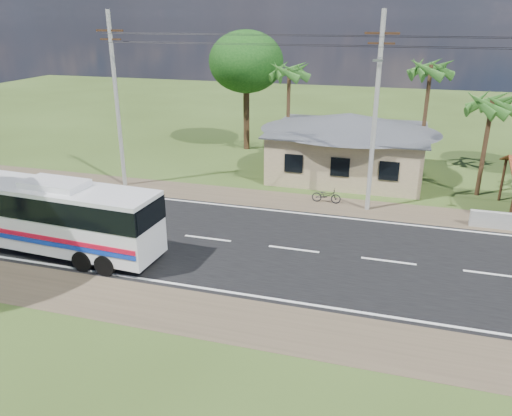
{
  "coord_description": "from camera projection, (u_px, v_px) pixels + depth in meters",
  "views": [
    {
      "loc": [
        4.36,
        -21.58,
        10.75
      ],
      "look_at": [
        -2.21,
        1.0,
        1.56
      ],
      "focal_mm": 35.0,
      "sensor_mm": 36.0,
      "label": 1
    }
  ],
  "objects": [
    {
      "name": "palm_mid",
      "position": [
        431.0,
        70.0,
        34.04
      ],
      "size": [
        2.8,
        2.8,
        8.2
      ],
      "color": "#47301E",
      "rests_on": "ground"
    },
    {
      "name": "coach_bus",
      "position": [
        42.0,
        210.0,
        23.49
      ],
      "size": [
        11.97,
        3.18,
        3.68
      ],
      "rotation": [
        0.0,
        0.0,
        -0.06
      ],
      "color": "silver",
      "rests_on": "ground"
    },
    {
      "name": "palm_near",
      "position": [
        492.0,
        104.0,
        29.63
      ],
      "size": [
        2.8,
        2.8,
        6.7
      ],
      "color": "#47301E",
      "rests_on": "ground"
    },
    {
      "name": "utility_poles",
      "position": [
        369.0,
        111.0,
        27.35
      ],
      "size": [
        32.8,
        2.22,
        11.0
      ],
      "color": "#9E9E99",
      "rests_on": "ground"
    },
    {
      "name": "motorcycle",
      "position": [
        326.0,
        195.0,
        30.23
      ],
      "size": [
        1.76,
        0.62,
        0.93
      ],
      "primitive_type": "imported",
      "rotation": [
        0.0,
        0.0,
        1.57
      ],
      "color": "black",
      "rests_on": "ground"
    },
    {
      "name": "road",
      "position": [
        294.0,
        249.0,
        24.34
      ],
      "size": [
        120.0,
        16.0,
        0.03
      ],
      "color": "black",
      "rests_on": "ground"
    },
    {
      "name": "small_car",
      "position": [
        10.0,
        188.0,
        31.15
      ],
      "size": [
        1.88,
        3.63,
        1.18
      ],
      "primitive_type": "imported",
      "rotation": [
        0.0,
        0.0,
        0.15
      ],
      "color": "#303033",
      "rests_on": "ground"
    },
    {
      "name": "palm_far",
      "position": [
        289.0,
        72.0,
        37.27
      ],
      "size": [
        2.8,
        2.8,
        7.7
      ],
      "color": "#47301E",
      "rests_on": "ground"
    },
    {
      "name": "ground",
      "position": [
        294.0,
        250.0,
        24.35
      ],
      "size": [
        120.0,
        120.0,
        0.0
      ],
      "primitive_type": "plane",
      "color": "#2F4217",
      "rests_on": "ground"
    },
    {
      "name": "tree_behind_house",
      "position": [
        246.0,
        62.0,
        39.94
      ],
      "size": [
        6.0,
        6.0,
        9.61
      ],
      "color": "#47301E",
      "rests_on": "ground"
    },
    {
      "name": "house",
      "position": [
        348.0,
        138.0,
        34.75
      ],
      "size": [
        12.4,
        10.0,
        5.0
      ],
      "color": "tan",
      "rests_on": "ground"
    }
  ]
}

